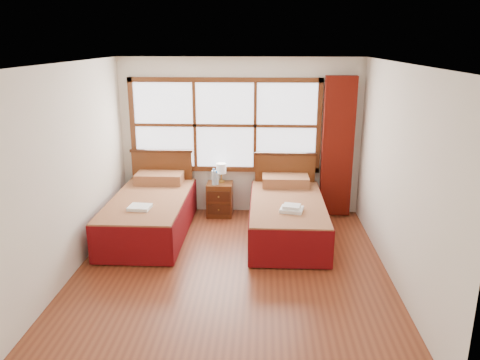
{
  "coord_description": "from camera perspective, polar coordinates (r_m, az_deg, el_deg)",
  "views": [
    {
      "loc": [
        0.39,
        -5.42,
        2.85
      ],
      "look_at": [
        0.08,
        0.7,
        1.02
      ],
      "focal_mm": 35.0,
      "sensor_mm": 36.0,
      "label": 1
    }
  ],
  "objects": [
    {
      "name": "window",
      "position": [
        7.77,
        -1.85,
        6.67
      ],
      "size": [
        3.16,
        0.06,
        1.56
      ],
      "color": "white",
      "rests_on": "wall_back"
    },
    {
      "name": "lamp",
      "position": [
        7.8,
        -2.3,
        1.36
      ],
      "size": [
        0.16,
        0.16,
        0.32
      ],
      "color": "gold",
      "rests_on": "nightstand"
    },
    {
      "name": "curtain",
      "position": [
        7.81,
        11.8,
        3.89
      ],
      "size": [
        0.5,
        0.16,
        2.3
      ],
      "primitive_type": "cube",
      "color": "#5F1209",
      "rests_on": "wall_back"
    },
    {
      "name": "towels_right",
      "position": [
        6.54,
        6.32,
        -3.47
      ],
      "size": [
        0.36,
        0.33,
        0.09
      ],
      "rotation": [
        0.0,
        0.0,
        -0.21
      ],
      "color": "white",
      "rests_on": "bed_right"
    },
    {
      "name": "bed_left",
      "position": [
        7.28,
        -10.84,
        -3.87
      ],
      "size": [
        1.12,
        2.17,
        1.09
      ],
      "color": "#391A0B",
      "rests_on": "floor"
    },
    {
      "name": "ceiling",
      "position": [
        5.44,
        -1.21,
        14.03
      ],
      "size": [
        4.5,
        4.5,
        0.0
      ],
      "primitive_type": "plane",
      "rotation": [
        3.14,
        0.0,
        0.0
      ],
      "color": "white",
      "rests_on": "wall_back"
    },
    {
      "name": "nightstand",
      "position": [
        7.88,
        -2.48,
        -2.36
      ],
      "size": [
        0.42,
        0.42,
        0.57
      ],
      "color": "#592C13",
      "rests_on": "floor"
    },
    {
      "name": "bed_right",
      "position": [
        7.09,
        5.73,
        -4.27
      ],
      "size": [
        1.1,
        2.13,
        1.07
      ],
      "color": "#391A0B",
      "rests_on": "floor"
    },
    {
      "name": "bottle_far",
      "position": [
        7.68,
        -3.19,
        0.32
      ],
      "size": [
        0.07,
        0.07,
        0.27
      ],
      "color": "#AACDDB",
      "rests_on": "nightstand"
    },
    {
      "name": "towels_left",
      "position": [
        6.7,
        -12.13,
        -3.28
      ],
      "size": [
        0.32,
        0.28,
        0.05
      ],
      "rotation": [
        0.0,
        0.0,
        -0.08
      ],
      "color": "white",
      "rests_on": "bed_left"
    },
    {
      "name": "wall_back",
      "position": [
        7.83,
        0.02,
        5.26
      ],
      "size": [
        4.0,
        0.0,
        4.0
      ],
      "primitive_type": "plane",
      "rotation": [
        1.57,
        0.0,
        0.0
      ],
      "color": "silver",
      "rests_on": "floor"
    },
    {
      "name": "bottle_near",
      "position": [
        7.69,
        -2.87,
        0.2
      ],
      "size": [
        0.06,
        0.06,
        0.23
      ],
      "color": "#AACDDB",
      "rests_on": "nightstand"
    },
    {
      "name": "floor",
      "position": [
        6.13,
        -1.06,
        -11.02
      ],
      "size": [
        4.5,
        4.5,
        0.0
      ],
      "primitive_type": "plane",
      "color": "brown",
      "rests_on": "ground"
    },
    {
      "name": "wall_right",
      "position": [
        5.86,
        18.77,
        0.43
      ],
      "size": [
        0.0,
        4.5,
        4.5
      ],
      "primitive_type": "plane",
      "rotation": [
        1.57,
        0.0,
        -1.57
      ],
      "color": "silver",
      "rests_on": "floor"
    },
    {
      "name": "wall_left",
      "position": [
        6.12,
        -20.16,
        0.96
      ],
      "size": [
        0.0,
        4.5,
        4.5
      ],
      "primitive_type": "plane",
      "rotation": [
        1.57,
        0.0,
        1.57
      ],
      "color": "silver",
      "rests_on": "floor"
    }
  ]
}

